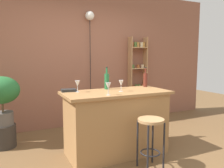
{
  "coord_description": "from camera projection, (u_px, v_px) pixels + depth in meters",
  "views": [
    {
      "loc": [
        -1.46,
        -2.63,
        1.44
      ],
      "look_at": [
        0.05,
        0.55,
        1.01
      ],
      "focal_mm": 36.76,
      "sensor_mm": 36.0,
      "label": 1
    }
  ],
  "objects": [
    {
      "name": "ground",
      "position": [
        126.0,
        161.0,
        3.16
      ],
      "size": [
        12.0,
        12.0,
        0.0
      ],
      "primitive_type": "plane",
      "color": "brown"
    },
    {
      "name": "back_wall",
      "position": [
        81.0,
        58.0,
        4.73
      ],
      "size": [
        6.4,
        0.1,
        2.8
      ],
      "primitive_type": "cube",
      "color": "#8C5642",
      "rests_on": "ground"
    },
    {
      "name": "kitchen_counter",
      "position": [
        116.0,
        122.0,
        3.37
      ],
      "size": [
        1.54,
        0.72,
        0.93
      ],
      "color": "#9E7042",
      "rests_on": "ground"
    },
    {
      "name": "bar_stool",
      "position": [
        151.0,
        132.0,
        2.9
      ],
      "size": [
        0.33,
        0.33,
        0.65
      ],
      "color": "black",
      "rests_on": "ground"
    },
    {
      "name": "spice_shelf",
      "position": [
        138.0,
        77.0,
        5.19
      ],
      "size": [
        0.42,
        0.18,
        1.86
      ],
      "color": "tan",
      "rests_on": "ground"
    },
    {
      "name": "plant_stool",
      "position": [
        4.0,
        136.0,
        3.62
      ],
      "size": [
        0.35,
        0.35,
        0.36
      ],
      "primitive_type": "cylinder",
      "color": "#2D2823",
      "rests_on": "ground"
    },
    {
      "name": "potted_plant",
      "position": [
        2.0,
        94.0,
        3.54
      ],
      "size": [
        0.53,
        0.48,
        0.77
      ],
      "color": "#514C47",
      "rests_on": "plant_stool"
    },
    {
      "name": "bottle_vinegar",
      "position": [
        145.0,
        79.0,
        3.79
      ],
      "size": [
        0.07,
        0.07,
        0.32
      ],
      "color": "#5B2319",
      "rests_on": "kitchen_counter"
    },
    {
      "name": "bottle_sauce_amber",
      "position": [
        107.0,
        81.0,
        3.51
      ],
      "size": [
        0.07,
        0.07,
        0.34
      ],
      "color": "#236638",
      "rests_on": "kitchen_counter"
    },
    {
      "name": "wine_glass_left",
      "position": [
        108.0,
        86.0,
        2.98
      ],
      "size": [
        0.07,
        0.07,
        0.16
      ],
      "color": "silver",
      "rests_on": "kitchen_counter"
    },
    {
      "name": "wine_glass_center",
      "position": [
        121.0,
        83.0,
        3.29
      ],
      "size": [
        0.07,
        0.07,
        0.16
      ],
      "color": "silver",
      "rests_on": "kitchen_counter"
    },
    {
      "name": "wine_glass_right",
      "position": [
        77.0,
        84.0,
        3.23
      ],
      "size": [
        0.07,
        0.07,
        0.16
      ],
      "color": "silver",
      "rests_on": "kitchen_counter"
    },
    {
      "name": "cookbook",
      "position": [
        69.0,
        90.0,
        3.3
      ],
      "size": [
        0.22,
        0.17,
        0.03
      ],
      "primitive_type": "cube",
      "rotation": [
        0.0,
        0.0,
        -0.1
      ],
      "color": "black",
      "rests_on": "kitchen_counter"
    },
    {
      "name": "pendant_globe_light",
      "position": [
        90.0,
        19.0,
        4.61
      ],
      "size": [
        0.18,
        0.18,
        2.33
      ],
      "color": "black",
      "rests_on": "ground"
    }
  ]
}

